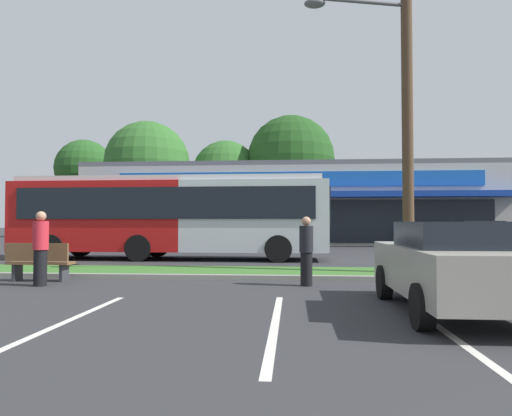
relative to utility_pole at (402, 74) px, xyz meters
name	(u,v)px	position (x,y,z in m)	size (l,w,h in m)	color
grass_median	(271,272)	(-3.59, 0.27, -5.43)	(56.00, 2.20, 0.12)	#386B28
curb_lip	(269,277)	(-3.59, -0.95, -5.43)	(56.00, 0.24, 0.12)	gray
parking_stripe_0	(59,325)	(-6.31, -6.38, -5.49)	(0.12, 4.80, 0.01)	silver
parking_stripe_1	(275,324)	(-3.24, -6.10, -5.49)	(0.12, 4.80, 0.01)	silver
parking_stripe_2	(465,346)	(-0.95, -7.08, -5.49)	(0.12, 4.80, 0.01)	silver
storefront_building	(296,206)	(-2.72, 21.91, -2.79)	(28.37, 12.63, 5.40)	#BCB7AD
tree_far_left	(84,169)	(-23.94, 32.39, 1.40)	(5.77, 5.77, 9.80)	#473323
tree_left	(147,164)	(-16.18, 28.42, 1.31)	(7.68, 7.68, 10.65)	#473323
tree_mid_left	(226,174)	(-9.27, 30.38, 0.51)	(6.25, 6.25, 9.15)	#473323
tree_mid	(291,159)	(-3.15, 30.05, 1.80)	(8.03, 8.03, 11.32)	#473323
utility_pole	(402,74)	(0.00, 0.00, 0.00)	(3.16, 2.36, 10.29)	#4C3826
city_bus	(171,215)	(-7.80, 5.36, -3.73)	(12.39, 2.76, 3.25)	#B71414
bus_stop_bench	(39,261)	(-9.26, -1.71, -4.99)	(1.60, 0.45, 0.95)	brown
car_0	(475,235)	(6.34, 11.86, -4.70)	(4.50, 1.99, 1.54)	black
car_2	(454,265)	(-0.38, -5.05, -4.72)	(1.93, 4.21, 1.47)	#9E998C
pedestrian_near_bench	(306,251)	(-2.67, -2.00, -4.69)	(0.32, 0.32, 1.60)	black
pedestrian_by_pole	(41,248)	(-8.78, -2.49, -4.63)	(0.35, 0.35, 1.72)	black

